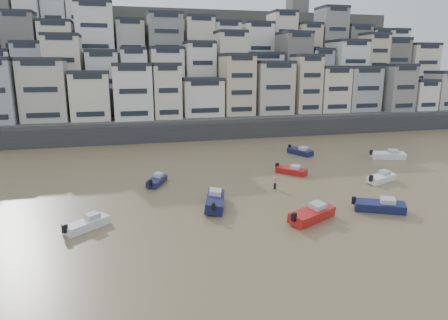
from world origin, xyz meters
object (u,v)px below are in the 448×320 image
object	(u,v)px
boat_c	(215,199)
boat_j	(87,222)
person_pink	(275,182)
boat_g	(388,154)
boat_e	(291,169)
boat_i	(300,151)
boat_d	(381,177)
boat_a	(312,212)
boat_f	(157,180)
boat_b	(380,205)

from	to	relation	value
boat_c	boat_j	size ratio (longest dim) A/B	1.33
boat_j	person_pink	size ratio (longest dim) A/B	2.81
boat_g	boat_c	distance (m)	36.24
boat_e	boat_i	world-z (taller)	boat_i
boat_d	boat_a	size ratio (longest dim) A/B	0.84
boat_g	person_pink	size ratio (longest dim) A/B	3.39
boat_e	boat_j	bearing A→B (deg)	-102.81
boat_e	person_pink	world-z (taller)	person_pink
boat_d	boat_j	xyz separation A→B (m)	(-36.78, -6.51, -0.04)
boat_g	boat_a	bearing A→B (deg)	-121.37
boat_f	person_pink	xyz separation A→B (m)	(14.15, -5.68, 0.22)
boat_g	boat_d	world-z (taller)	boat_g
boat_c	boat_a	distance (m)	10.56
boat_g	boat_j	size ratio (longest dim) A/B	1.20
boat_j	boat_a	xyz separation A→B (m)	(21.67, -3.46, 0.17)
boat_g	boat_d	size ratio (longest dim) A/B	1.14
boat_c	boat_b	distance (m)	17.59
boat_i	boat_e	bearing A→B (deg)	-52.03
boat_f	boat_i	size ratio (longest dim) A/B	0.88
boat_c	person_pink	world-z (taller)	boat_c
boat_c	person_pink	bearing A→B (deg)	-47.53
boat_g	boat_i	world-z (taller)	boat_g
boat_g	boat_b	world-z (taller)	boat_g
boat_j	boat_f	distance (m)	15.04
boat_g	boat_a	distance (m)	32.41
boat_d	boat_e	size ratio (longest dim) A/B	1.06
boat_g	boat_c	world-z (taller)	boat_c
boat_i	boat_d	bearing A→B (deg)	-10.95
boat_g	boat_a	size ratio (longest dim) A/B	0.96
boat_c	boat_b	xyz separation A→B (m)	(16.63, -5.74, -0.12)
boat_a	boat_f	world-z (taller)	boat_a
boat_j	boat_f	bearing A→B (deg)	19.23
boat_b	person_pink	bearing A→B (deg)	155.32
boat_c	person_pink	xyz separation A→B (m)	(8.78, 4.41, -0.02)
boat_f	boat_e	world-z (taller)	boat_e
boat_c	boat_a	world-z (taller)	boat_c
boat_c	boat_d	distance (m)	23.93
boat_g	boat_e	size ratio (longest dim) A/B	1.21
boat_f	boat_d	bearing A→B (deg)	-76.26
boat_a	boat_i	world-z (taller)	boat_a
boat_g	boat_e	world-z (taller)	boat_g
boat_a	person_pink	distance (m)	10.65
boat_j	boat_e	size ratio (longest dim) A/B	1.00
boat_a	person_pink	world-z (taller)	person_pink
boat_d	boat_i	bearing A→B (deg)	77.25
boat_a	boat_i	bearing A→B (deg)	39.93
boat_c	boat_b	bearing A→B (deg)	-93.27
boat_g	boat_b	size ratio (longest dim) A/B	1.05
boat_c	boat_f	size ratio (longest dim) A/B	1.37
boat_g	boat_a	world-z (taller)	boat_a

